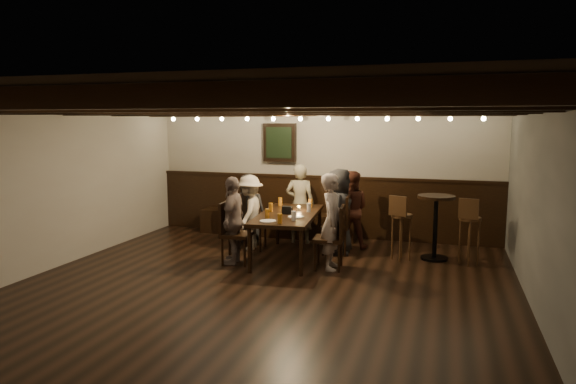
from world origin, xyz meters
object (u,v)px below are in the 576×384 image
(high_top_table, at_px, (436,218))
(bar_stool_left, at_px, (401,236))
(person_left_far, at_px, (233,220))
(chair_left_far, at_px, (236,245))
(chair_right_far, at_px, (330,250))
(person_bench_left, at_px, (249,208))
(person_right_far, at_px, (332,222))
(dining_table, at_px, (288,217))
(person_left_near, at_px, (250,212))
(chair_right_near, at_px, (337,236))
(bar_stool_right, at_px, (469,240))
(person_right_near, at_px, (339,211))
(person_bench_right, at_px, (350,209))
(person_bench_centre, at_px, (300,204))
(chair_left_near, at_px, (252,232))

(high_top_table, bearing_deg, bar_stool_left, -157.74)
(person_left_far, bearing_deg, bar_stool_left, 105.34)
(chair_left_far, xyz_separation_m, chair_right_far, (1.43, 0.14, -0.00))
(person_bench_left, xyz_separation_m, person_right_far, (1.77, -1.18, 0.09))
(dining_table, relative_size, bar_stool_left, 1.93)
(person_left_near, height_order, high_top_table, person_left_near)
(chair_right_near, height_order, person_bench_left, person_bench_left)
(chair_right_near, relative_size, person_right_far, 0.68)
(bar_stool_right, bearing_deg, dining_table, -156.53)
(person_left_near, distance_m, person_right_near, 1.50)
(chair_right_near, distance_m, bar_stool_left, 1.05)
(bar_stool_right, bearing_deg, person_bench_right, 178.44)
(chair_right_near, relative_size, person_bench_centre, 0.68)
(person_left_far, xyz_separation_m, bar_stool_right, (3.42, 0.98, -0.28))
(person_bench_left, xyz_separation_m, person_right_near, (1.69, -0.29, 0.08))
(chair_right_near, bearing_deg, chair_right_far, 179.97)
(person_right_far, bearing_deg, person_left_near, 59.04)
(chair_right_far, relative_size, person_bench_right, 0.71)
(person_left_near, distance_m, person_right_far, 1.75)
(person_left_near, bearing_deg, chair_right_far, 58.52)
(dining_table, height_order, bar_stool_right, bar_stool_right)
(person_right_far, bearing_deg, person_right_near, 0.00)
(person_right_near, xyz_separation_m, person_right_far, (0.09, -0.90, 0.01))
(person_bench_left, relative_size, person_right_far, 0.88)
(person_bench_right, height_order, person_left_far, person_left_far)
(chair_right_near, height_order, high_top_table, high_top_table)
(chair_left_far, bearing_deg, person_left_near, -178.08)
(person_right_far, distance_m, bar_stool_right, 2.12)
(person_left_near, relative_size, bar_stool_right, 1.22)
(chair_right_far, relative_size, person_right_far, 0.66)
(person_left_far, height_order, person_right_near, person_right_near)
(dining_table, distance_m, chair_left_near, 0.93)
(dining_table, distance_m, high_top_table, 2.30)
(person_bench_left, distance_m, person_right_far, 2.13)
(high_top_table, bearing_deg, person_right_near, -176.65)
(dining_table, relative_size, person_bench_left, 1.61)
(person_left_far, bearing_deg, person_bench_left, -173.66)
(chair_right_far, xyz_separation_m, person_right_far, (0.03, 0.00, 0.42))
(person_left_near, bearing_deg, person_bench_centre, 128.66)
(person_bench_right, bearing_deg, person_bench_centre, -9.46)
(chair_left_far, relative_size, person_bench_right, 0.71)
(chair_right_near, bearing_deg, person_bench_right, -21.78)
(chair_left_far, distance_m, high_top_table, 3.12)
(dining_table, xyz_separation_m, chair_left_near, (-0.76, 0.38, -0.37))
(chair_right_far, height_order, person_bench_centre, person_bench_centre)
(person_bench_left, relative_size, person_bench_centre, 0.88)
(person_left_far, distance_m, person_right_near, 1.75)
(person_left_far, bearing_deg, chair_left_near, 178.08)
(chair_left_far, relative_size, high_top_table, 0.93)
(chair_left_near, height_order, person_bench_centre, person_bench_centre)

